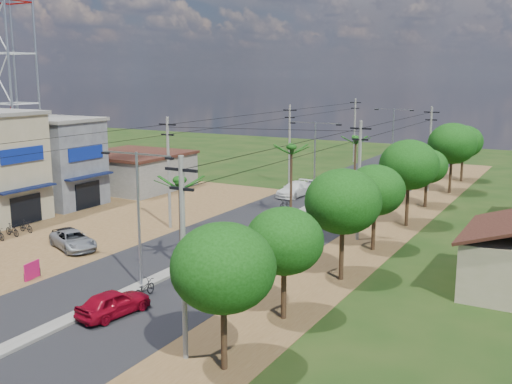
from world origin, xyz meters
TOP-DOWN VIEW (x-y plane):
  - ground at (0.00, 0.00)m, footprint 160.00×160.00m
  - road at (0.00, 15.00)m, footprint 12.00×110.00m
  - median at (0.00, 18.00)m, footprint 1.00×90.00m
  - dirt_lot_west at (-15.00, 8.00)m, footprint 18.00×46.00m
  - dirt_shoulder_east at (8.50, 15.00)m, footprint 5.00×90.00m
  - shophouse_grey at (-21.98, 14.00)m, footprint 9.00×6.40m
  - low_shed at (-21.00, 24.00)m, footprint 10.40×10.40m
  - telecom_tower at (-27.00, 14.00)m, footprint 3.80×3.80m
  - tree_east_a at (9.50, -6.00)m, footprint 4.40×4.40m
  - tree_east_b at (9.30, 0.00)m, footprint 4.00×4.00m
  - tree_east_c at (9.70, 7.00)m, footprint 4.60×4.60m
  - tree_east_d at (9.40, 14.00)m, footprint 4.20×4.20m
  - tree_east_e at (9.60, 22.00)m, footprint 4.80×4.80m
  - tree_east_f at (9.20, 30.00)m, footprint 3.80×3.80m
  - tree_east_g at (9.80, 38.00)m, footprint 5.00×5.00m
  - tree_east_h at (9.50, 46.00)m, footprint 4.40×4.40m
  - palm_median_near at (0.00, 4.00)m, footprint 2.00×2.00m
  - palm_median_mid at (0.00, 20.00)m, footprint 2.00×2.00m
  - palm_median_far at (0.00, 36.00)m, footprint 2.00×2.00m
  - streetlight_near at (0.00, 0.00)m, footprint 5.10×0.18m
  - streetlight_mid at (0.00, 25.00)m, footprint 5.10×0.18m
  - streetlight_far at (0.00, 50.00)m, footprint 5.10×0.18m
  - utility_pole_w_b at (-7.00, 12.00)m, footprint 1.60×0.24m
  - utility_pole_w_c at (-7.00, 34.00)m, footprint 1.60×0.24m
  - utility_pole_w_d at (-7.00, 55.00)m, footprint 1.60×0.24m
  - utility_pole_e_a at (7.50, -6.00)m, footprint 1.60×0.24m
  - utility_pole_e_b at (7.50, 16.00)m, footprint 1.60×0.24m
  - utility_pole_e_c at (7.50, 38.00)m, footprint 1.60×0.24m
  - car_red_near at (1.50, -3.97)m, footprint 2.26×4.25m
  - car_silver_mid at (4.22, 9.29)m, footprint 2.57×4.84m
  - car_white_far at (-3.61, 28.42)m, footprint 2.55×5.24m
  - car_parked_silver at (-9.32, 3.75)m, footprint 5.10×3.81m
  - car_parked_dark at (-10.19, 4.36)m, footprint 4.02×2.46m
  - moto_rider_east at (1.20, -1.21)m, footprint 0.80×1.96m
  - moto_rider_west_a at (-1.94, 22.82)m, footprint 0.76×1.84m
  - moto_rider_west_b at (-1.20, 34.81)m, footprint 0.85×1.67m
  - roadside_sign at (-6.74, -2.10)m, footprint 0.33×1.32m

SIDE VIEW (x-z plane):
  - ground at x=0.00m, z-range 0.00..0.00m
  - dirt_shoulder_east at x=8.50m, z-range 0.00..0.03m
  - dirt_lot_west at x=-15.00m, z-range 0.00..0.04m
  - road at x=0.00m, z-range 0.00..0.04m
  - median at x=0.00m, z-range 0.00..0.18m
  - moto_rider_west_a at x=-1.94m, z-range 0.00..0.94m
  - moto_rider_west_b at x=-1.20m, z-range 0.00..0.96m
  - moto_rider_east at x=1.20m, z-range 0.00..1.00m
  - roadside_sign at x=-6.74m, z-range 0.00..1.10m
  - car_parked_dark at x=-10.19m, z-range 0.00..1.28m
  - car_parked_silver at x=-9.32m, z-range 0.00..1.29m
  - car_red_near at x=1.50m, z-range 0.00..1.38m
  - car_white_far at x=-3.61m, z-range 0.00..1.47m
  - car_silver_mid at x=4.22m, z-range 0.00..1.52m
  - low_shed at x=-21.00m, z-range -0.01..3.94m
  - tree_east_f at x=9.20m, z-range 1.13..6.64m
  - tree_east_b at x=9.30m, z-range 1.20..7.03m
  - shophouse_grey at x=-21.98m, z-range 0.01..8.31m
  - tree_east_d at x=9.40m, z-range 1.27..7.41m
  - tree_east_a at x=9.50m, z-range 1.30..7.67m
  - tree_east_h at x=9.50m, z-range 1.38..7.90m
  - utility_pole_w_b at x=-7.00m, z-range 0.26..9.26m
  - utility_pole_w_c at x=-7.00m, z-range 0.26..9.26m
  - utility_pole_w_d at x=-7.00m, z-range 0.26..9.26m
  - utility_pole_e_a at x=7.50m, z-range 0.26..9.26m
  - utility_pole_e_b at x=7.50m, z-range 0.26..9.26m
  - utility_pole_e_c at x=7.50m, z-range 0.26..9.26m
  - streetlight_near at x=0.00m, z-range 0.79..8.79m
  - streetlight_mid at x=0.00m, z-range 0.79..8.79m
  - streetlight_far at x=0.00m, z-range 0.79..8.79m
  - tree_east_c at x=9.70m, z-range 1.45..8.28m
  - tree_east_e at x=9.60m, z-range 1.52..8.66m
  - tree_east_g at x=9.80m, z-range 1.55..8.93m
  - palm_median_far at x=0.00m, z-range 2.34..8.19m
  - palm_median_near at x=0.00m, z-range 2.46..8.61m
  - palm_median_mid at x=0.00m, z-range 2.62..9.17m
  - telecom_tower at x=-27.00m, z-range -2.38..40.62m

